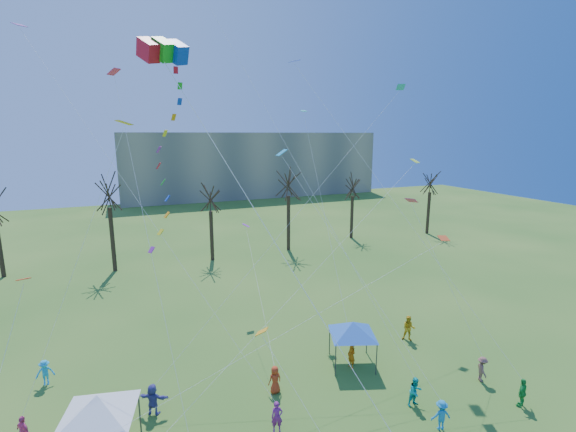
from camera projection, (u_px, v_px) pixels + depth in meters
name	position (u px, v px, depth m)	size (l,w,h in m)	color
distant_building	(251.00, 164.00, 97.01)	(60.00, 14.00, 15.00)	gray
bare_tree_row	(217.00, 199.00, 47.50)	(70.58, 8.13, 10.97)	black
big_box_kite	(174.00, 162.00, 17.41)	(4.72, 5.95, 19.63)	red
canopy_tent_white	(98.00, 405.00, 17.92)	(4.27, 4.27, 3.28)	#3F3F44
canopy_tent_blue	(353.00, 328.00, 25.59)	(3.67, 3.67, 2.93)	#3F3F44
festival_crowd	(267.00, 408.00, 20.60)	(26.16, 14.03, 1.85)	red
small_kites_aloft	(271.00, 160.00, 24.93)	(26.94, 18.52, 34.95)	#FF370D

